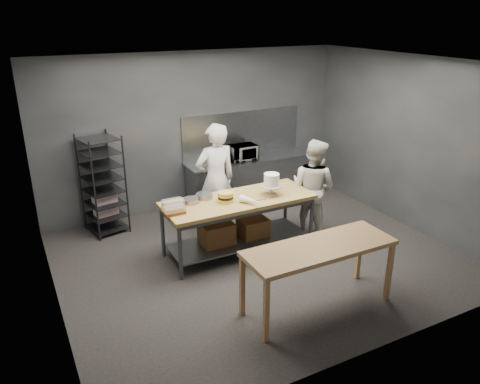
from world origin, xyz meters
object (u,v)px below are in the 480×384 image
object	(u,v)px
work_table	(236,219)
speed_rack	(103,185)
layer_cake	(225,197)
chef_behind	(216,180)
chef_right	(313,188)
frosted_cake_stand	(271,182)
near_counter	(319,252)
microwave	(243,152)

from	to	relation	value
work_table	speed_rack	xyz separation A→B (m)	(-1.69, 1.74, 0.28)
speed_rack	layer_cake	distance (m)	2.32
chef_behind	chef_right	distance (m)	1.67
chef_behind	frosted_cake_stand	bearing A→B (deg)	121.99
chef_right	chef_behind	bearing A→B (deg)	39.65
near_counter	microwave	bearing A→B (deg)	77.41
work_table	layer_cake	size ratio (longest dim) A/B	9.88
chef_right	frosted_cake_stand	xyz separation A→B (m)	(-0.91, -0.12, 0.30)
chef_right	layer_cake	xyz separation A→B (m)	(-1.68, -0.05, 0.16)
near_counter	microwave	xyz separation A→B (m)	(0.82, 3.67, 0.24)
microwave	layer_cake	xyz separation A→B (m)	(-1.27, -1.86, -0.05)
chef_behind	chef_right	size ratio (longest dim) A/B	1.16
work_table	frosted_cake_stand	bearing A→B (deg)	-10.39
chef_behind	frosted_cake_stand	distance (m)	1.07
near_counter	frosted_cake_stand	distance (m)	1.80
chef_right	layer_cake	distance (m)	1.69
layer_cake	microwave	bearing A→B (deg)	55.65
microwave	work_table	bearing A→B (deg)	-120.45
near_counter	speed_rack	bearing A→B (deg)	118.37
speed_rack	microwave	bearing A→B (deg)	1.66
speed_rack	layer_cake	xyz separation A→B (m)	(1.49, -1.78, 0.14)
work_table	speed_rack	size ratio (longest dim) A/B	1.37
speed_rack	frosted_cake_stand	bearing A→B (deg)	-39.27
chef_right	frosted_cake_stand	bearing A→B (deg)	75.03
chef_behind	near_counter	bearing A→B (deg)	95.11
chef_behind	microwave	size ratio (longest dim) A/B	3.62
near_counter	frosted_cake_stand	world-z (taller)	frosted_cake_stand
speed_rack	microwave	world-z (taller)	speed_rack
chef_right	microwave	size ratio (longest dim) A/B	3.12
near_counter	layer_cake	bearing A→B (deg)	103.94
microwave	near_counter	bearing A→B (deg)	-102.59
chef_behind	frosted_cake_stand	world-z (taller)	chef_behind
work_table	chef_right	distance (m)	1.51
work_table	frosted_cake_stand	xyz separation A→B (m)	(0.58, -0.11, 0.57)
speed_rack	microwave	distance (m)	2.77
work_table	layer_cake	world-z (taller)	layer_cake
frosted_cake_stand	layer_cake	size ratio (longest dim) A/B	1.46
near_counter	chef_right	world-z (taller)	chef_right
chef_behind	chef_right	world-z (taller)	chef_behind
chef_right	layer_cake	bearing A→B (deg)	69.16
chef_right	work_table	bearing A→B (deg)	68.09
speed_rack	chef_behind	xyz separation A→B (m)	(1.70, -0.95, 0.13)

